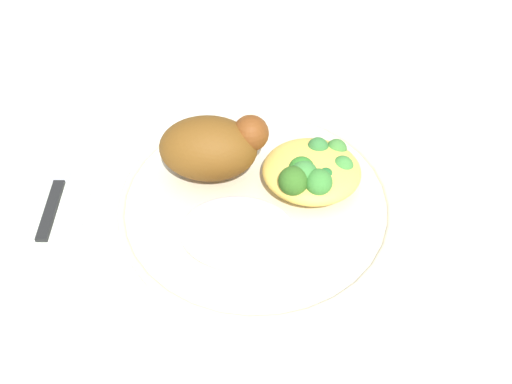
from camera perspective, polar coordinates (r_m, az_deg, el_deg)
ground_plane at (r=0.61m, az=0.00°, el=-1.58°), size 2.00×2.00×0.00m
plate at (r=0.61m, az=0.00°, el=-1.09°), size 0.28×0.28×0.02m
roasted_chicken at (r=0.61m, az=-4.20°, el=4.36°), size 0.11×0.07×0.07m
rice_pile at (r=0.55m, az=-1.78°, el=-3.89°), size 0.11×0.08×0.04m
mac_cheese_with_broccoli at (r=0.61m, az=5.40°, el=2.06°), size 0.10×0.09×0.04m
fork at (r=0.65m, az=-16.06°, el=-0.36°), size 0.02×0.14×0.01m
knife at (r=0.67m, az=-18.44°, el=0.95°), size 0.02×0.19×0.01m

